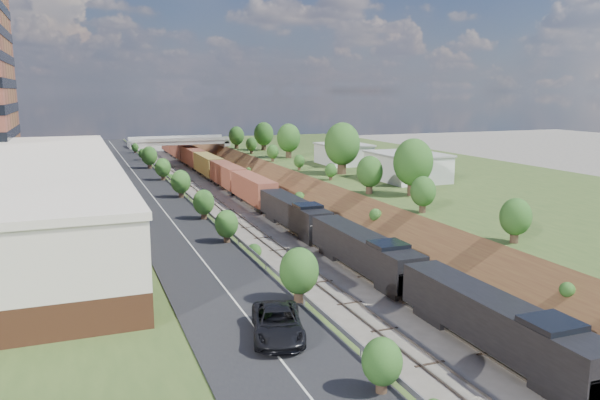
# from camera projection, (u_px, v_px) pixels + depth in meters

# --- Properties ---
(ground) EXTENTS (400.00, 400.00, 0.00)m
(ground) POSITION_uv_depth(u_px,v_px,m) (519.00, 398.00, 36.20)
(ground) COLOR #6B665B
(ground) RESTS_ON ground
(platform_left) EXTENTS (44.00, 180.00, 5.00)m
(platform_left) POSITION_uv_depth(u_px,v_px,m) (13.00, 213.00, 79.01)
(platform_left) COLOR #375121
(platform_left) RESTS_ON ground
(platform_right) EXTENTS (44.00, 180.00, 5.00)m
(platform_right) POSITION_uv_depth(u_px,v_px,m) (429.00, 185.00, 102.46)
(platform_right) COLOR #375121
(platform_right) RESTS_ON ground
(embankment_left) EXTENTS (10.00, 180.00, 10.00)m
(embankment_left) POSITION_uv_depth(u_px,v_px,m) (177.00, 218.00, 87.28)
(embankment_left) COLOR brown
(embankment_left) RESTS_ON ground
(embankment_right) EXTENTS (10.00, 180.00, 10.00)m
(embankment_right) POSITION_uv_depth(u_px,v_px,m) (313.00, 208.00, 95.10)
(embankment_right) COLOR brown
(embankment_right) RESTS_ON ground
(rail_left_track) EXTENTS (1.58, 180.00, 0.18)m
(rail_left_track) POSITION_uv_depth(u_px,v_px,m) (232.00, 213.00, 90.25)
(rail_left_track) COLOR gray
(rail_left_track) RESTS_ON ground
(rail_right_track) EXTENTS (1.58, 180.00, 0.18)m
(rail_right_track) POSITION_uv_depth(u_px,v_px,m) (264.00, 211.00, 92.10)
(rail_right_track) COLOR gray
(rail_right_track) RESTS_ON ground
(road) EXTENTS (8.00, 180.00, 0.10)m
(road) POSITION_uv_depth(u_px,v_px,m) (145.00, 187.00, 84.76)
(road) COLOR black
(road) RESTS_ON platform_left
(guardrail) EXTENTS (0.10, 171.00, 0.70)m
(guardrail) POSITION_uv_depth(u_px,v_px,m) (173.00, 182.00, 85.94)
(guardrail) COLOR #99999E
(guardrail) RESTS_ON platform_left
(commercial_building) EXTENTS (14.30, 62.30, 7.00)m
(commercial_building) POSITION_uv_depth(u_px,v_px,m) (43.00, 193.00, 59.52)
(commercial_building) COLOR brown
(commercial_building) RESTS_ON platform_left
(overpass) EXTENTS (24.50, 8.30, 7.40)m
(overpass) POSITION_uv_depth(u_px,v_px,m) (179.00, 147.00, 147.12)
(overpass) COLOR gray
(overpass) RESTS_ON ground
(white_building_near) EXTENTS (9.00, 12.00, 4.00)m
(white_building_near) POSITION_uv_depth(u_px,v_px,m) (407.00, 167.00, 90.92)
(white_building_near) COLOR silver
(white_building_near) RESTS_ON platform_right
(white_building_far) EXTENTS (8.00, 10.00, 3.60)m
(white_building_far) POSITION_uv_depth(u_px,v_px,m) (344.00, 155.00, 110.95)
(white_building_far) COLOR silver
(white_building_far) RESTS_ON platform_right
(tree_right_large) EXTENTS (5.25, 5.25, 7.61)m
(tree_right_large) POSITION_uv_depth(u_px,v_px,m) (413.00, 163.00, 77.18)
(tree_right_large) COLOR #473323
(tree_right_large) RESTS_ON platform_right
(tree_left_crest) EXTENTS (2.45, 2.45, 3.55)m
(tree_left_crest) POSITION_uv_depth(u_px,v_px,m) (245.00, 232.00, 49.04)
(tree_left_crest) COLOR #473323
(tree_left_crest) RESTS_ON platform_left
(freight_train) EXTENTS (3.26, 165.53, 4.81)m
(freight_train) POSITION_uv_depth(u_px,v_px,m) (230.00, 176.00, 111.17)
(freight_train) COLOR black
(freight_train) RESTS_ON ground
(suv) EXTENTS (4.18, 6.46, 1.66)m
(suv) POSITION_uv_depth(u_px,v_px,m) (278.00, 323.00, 32.66)
(suv) COLOR black
(suv) RESTS_ON road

